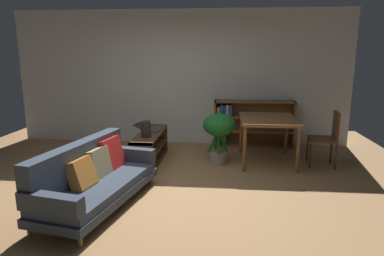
% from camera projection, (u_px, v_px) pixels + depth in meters
% --- Properties ---
extents(ground_plane, '(8.16, 8.16, 0.00)m').
position_uv_depth(ground_plane, '(157.00, 192.00, 4.60)').
color(ground_plane, '#A87A4C').
extents(back_wall_panel, '(6.80, 0.10, 2.70)m').
position_uv_depth(back_wall_panel, '(180.00, 78.00, 6.94)').
color(back_wall_panel, silver).
rests_on(back_wall_panel, ground_plane).
extents(fabric_couch, '(1.10, 1.98, 0.78)m').
position_uv_depth(fabric_couch, '(94.00, 177.00, 4.17)').
color(fabric_couch, olive).
rests_on(fabric_couch, ground_plane).
extents(media_console, '(0.37, 1.39, 0.52)m').
position_uv_depth(media_console, '(150.00, 147.00, 5.83)').
color(media_console, '#56351E').
rests_on(media_console, ground_plane).
extents(open_laptop, '(0.49, 0.38, 0.11)m').
position_uv_depth(open_laptop, '(149.00, 129.00, 5.95)').
color(open_laptop, '#333338').
rests_on(open_laptop, media_console).
extents(desk_speaker, '(0.15, 0.15, 0.26)m').
position_uv_depth(desk_speaker, '(146.00, 129.00, 5.46)').
color(desk_speaker, '#2D2823').
rests_on(desk_speaker, media_console).
extents(potted_floor_plant, '(0.55, 0.55, 0.86)m').
position_uv_depth(potted_floor_plant, '(219.00, 130.00, 5.70)').
color(potted_floor_plant, '#9E9389').
rests_on(potted_floor_plant, ground_plane).
extents(dining_table, '(0.93, 1.14, 0.78)m').
position_uv_depth(dining_table, '(268.00, 123.00, 5.74)').
color(dining_table, brown).
rests_on(dining_table, ground_plane).
extents(dining_chair_near, '(0.47, 0.45, 0.92)m').
position_uv_depth(dining_chair_near, '(327.00, 136.00, 5.59)').
color(dining_chair_near, '#56351E').
rests_on(dining_chair_near, ground_plane).
extents(bookshelf, '(1.58, 0.29, 0.93)m').
position_uv_depth(bookshelf, '(249.00, 123.00, 6.84)').
color(bookshelf, brown).
rests_on(bookshelf, ground_plane).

